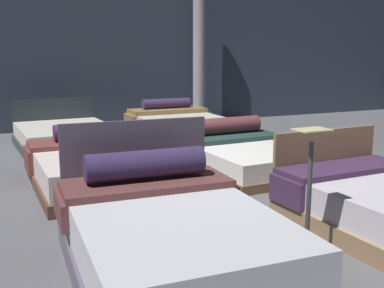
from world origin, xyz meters
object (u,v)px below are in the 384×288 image
(bed_0, at_px, (170,237))
(bed_5, at_px, (179,126))
(price_sign, at_px, (308,210))
(support_pillar, at_px, (199,51))
(bed_3, at_px, (246,155))
(bed_2, at_px, (100,168))
(bed_4, at_px, (66,137))

(bed_0, distance_m, bed_5, 5.87)
(price_sign, distance_m, support_pillar, 7.73)
(support_pillar, bearing_deg, bed_3, -105.90)
(support_pillar, bearing_deg, price_sign, -107.99)
(bed_2, relative_size, bed_5, 0.96)
(price_sign, xyz_separation_m, support_pillar, (2.35, 7.24, 1.32))
(price_sign, height_order, support_pillar, support_pillar)
(bed_4, bearing_deg, bed_5, -2.21)
(bed_2, distance_m, bed_5, 3.53)
(bed_0, bearing_deg, price_sign, -8.38)
(bed_5, bearing_deg, bed_3, -91.77)
(bed_5, bearing_deg, bed_4, -179.83)
(bed_0, bearing_deg, bed_3, 52.16)
(bed_4, bearing_deg, price_sign, -82.18)
(bed_4, bearing_deg, bed_0, -93.75)
(bed_4, height_order, bed_5, bed_4)
(bed_3, height_order, price_sign, price_sign)
(bed_4, distance_m, support_pillar, 4.10)
(bed_2, xyz_separation_m, bed_4, (-0.01, 2.71, -0.04))
(bed_4, relative_size, support_pillar, 0.59)
(bed_3, distance_m, bed_5, 2.73)
(bed_0, bearing_deg, support_pillar, 65.85)
(bed_5, bearing_deg, bed_0, -113.73)
(bed_5, relative_size, price_sign, 1.91)
(bed_0, xyz_separation_m, bed_2, (0.07, 2.66, -0.06))
(bed_2, xyz_separation_m, bed_5, (2.23, 2.74, 0.01))
(bed_5, xyz_separation_m, support_pillar, (1.19, 1.62, 1.50))
(price_sign, bearing_deg, bed_0, 169.36)
(bed_3, relative_size, price_sign, 1.97)
(bed_0, bearing_deg, bed_4, 91.54)
(bed_0, xyz_separation_m, bed_5, (2.30, 5.40, -0.05))
(bed_3, relative_size, bed_4, 1.04)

